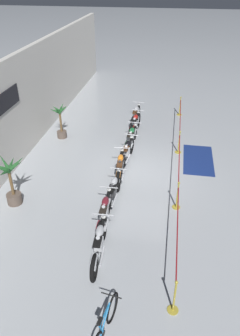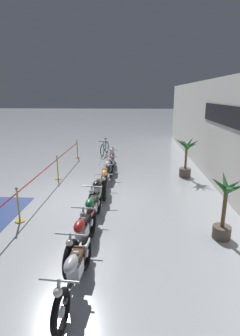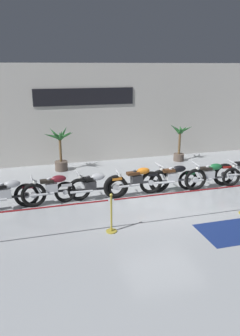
# 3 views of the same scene
# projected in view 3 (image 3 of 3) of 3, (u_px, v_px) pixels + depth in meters

# --- Properties ---
(ground_plane) EXTENTS (120.00, 120.00, 0.00)m
(ground_plane) POSITION_uv_depth(u_px,v_px,m) (162.00, 201.00, 10.37)
(ground_plane) COLOR #B2B7BC
(back_wall) EXTENTS (28.00, 0.29, 4.20)m
(back_wall) POSITION_uv_depth(u_px,v_px,m) (118.00, 113.00, 14.44)
(back_wall) COLOR silver
(back_wall) RESTS_ON ground
(motorcycle_silver_0) EXTENTS (2.28, 0.62, 0.96)m
(motorcycle_silver_0) POSITION_uv_depth(u_px,v_px,m) (7.00, 195.00, 9.56)
(motorcycle_silver_0) COLOR black
(motorcycle_silver_0) RESTS_ON ground
(motorcycle_maroon_1) EXTENTS (2.34, 0.62, 0.95)m
(motorcycle_maroon_1) POSITION_uv_depth(u_px,v_px,m) (54.00, 189.00, 10.03)
(motorcycle_maroon_1) COLOR black
(motorcycle_maroon_1) RESTS_ON ground
(motorcycle_silver_2) EXTENTS (2.36, 0.62, 0.92)m
(motorcycle_silver_2) POSITION_uv_depth(u_px,v_px,m) (92.00, 186.00, 10.30)
(motorcycle_silver_2) COLOR black
(motorcycle_silver_2) RESTS_ON ground
(motorcycle_orange_3) EXTENTS (2.37, 0.62, 0.97)m
(motorcycle_orange_3) POSITION_uv_depth(u_px,v_px,m) (138.00, 181.00, 10.70)
(motorcycle_orange_3) COLOR black
(motorcycle_orange_3) RESTS_ON ground
(motorcycle_black_4) EXTENTS (2.34, 0.62, 0.97)m
(motorcycle_black_4) POSITION_uv_depth(u_px,v_px,m) (174.00, 178.00, 10.95)
(motorcycle_black_4) COLOR black
(motorcycle_black_4) RESTS_ON ground
(motorcycle_green_5) EXTENTS (2.31, 0.62, 0.92)m
(motorcycle_green_5) POSITION_uv_depth(u_px,v_px,m) (210.00, 175.00, 11.33)
(motorcycle_green_5) COLOR black
(motorcycle_green_5) RESTS_ON ground
(potted_palm_left_of_row) EXTENTS (1.22, 1.03, 1.80)m
(potted_palm_left_of_row) POSITION_uv_depth(u_px,v_px,m) (61.00, 149.00, 13.11)
(potted_palm_left_of_row) COLOR brown
(potted_palm_left_of_row) RESTS_ON ground
(potted_palm_right_of_row) EXTENTS (1.10, 0.83, 1.72)m
(potted_palm_right_of_row) POSITION_uv_depth(u_px,v_px,m) (180.00, 142.00, 14.48)
(potted_palm_right_of_row) COLOR brown
(potted_palm_right_of_row) RESTS_ON ground
(stanchion_far_left) EXTENTS (12.39, 0.28, 1.05)m
(stanchion_far_left) POSITION_uv_depth(u_px,v_px,m) (137.00, 202.00, 8.39)
(stanchion_far_left) COLOR gold
(stanchion_far_left) RESTS_ON ground
(stanchion_mid_left) EXTENTS (0.28, 0.28, 1.05)m
(stanchion_mid_left) POSITION_uv_depth(u_px,v_px,m) (111.00, 219.00, 8.33)
(stanchion_mid_left) COLOR gold
(stanchion_mid_left) RESTS_ON ground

